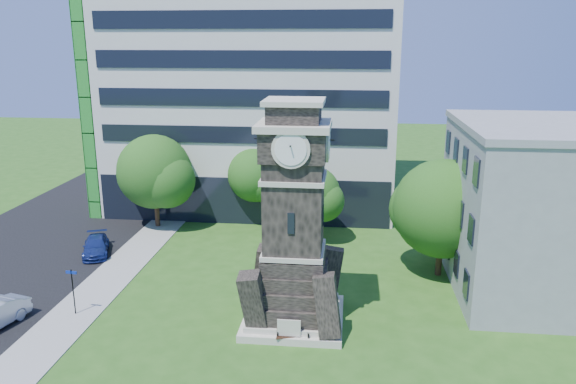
# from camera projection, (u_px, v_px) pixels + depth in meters

# --- Properties ---
(ground) EXTENTS (160.00, 160.00, 0.00)m
(ground) POSITION_uv_depth(u_px,v_px,m) (233.00, 336.00, 29.54)
(ground) COLOR #275317
(ground) RESTS_ON ground
(sidewalk) EXTENTS (3.00, 70.00, 0.06)m
(sidewalk) POSITION_uv_depth(u_px,v_px,m) (101.00, 287.00, 35.35)
(sidewalk) COLOR gray
(sidewalk) RESTS_ON ground
(clock_tower) EXTENTS (5.40, 5.40, 12.22)m
(clock_tower) POSITION_uv_depth(u_px,v_px,m) (294.00, 231.00, 29.76)
(clock_tower) COLOR beige
(clock_tower) RESTS_ON ground
(office_tall) EXTENTS (26.20, 15.11, 28.60)m
(office_tall) POSITION_uv_depth(u_px,v_px,m) (253.00, 50.00, 50.94)
(office_tall) COLOR silver
(office_tall) RESTS_ON ground
(car_street_north) EXTENTS (3.10, 4.54, 1.22)m
(car_street_north) POSITION_uv_depth(u_px,v_px,m) (96.00, 246.00, 40.69)
(car_street_north) COLOR navy
(car_street_north) RESTS_ON ground
(car_east_lot) EXTENTS (4.89, 3.11, 1.26)m
(car_east_lot) POSITION_uv_depth(u_px,v_px,m) (542.00, 305.00, 31.63)
(car_east_lot) COLOR #434347
(car_east_lot) RESTS_ON ground
(park_bench) EXTENTS (1.67, 0.45, 0.86)m
(park_bench) POSITION_uv_depth(u_px,v_px,m) (292.00, 334.00, 28.82)
(park_bench) COLOR black
(park_bench) RESTS_ON ground
(street_sign) EXTENTS (0.66, 0.07, 2.74)m
(street_sign) POSITION_uv_depth(u_px,v_px,m) (73.00, 287.00, 31.42)
(street_sign) COLOR black
(street_sign) RESTS_ON ground
(tree_nw) EXTENTS (6.68, 6.07, 7.73)m
(tree_nw) POSITION_uv_depth(u_px,v_px,m) (156.00, 174.00, 45.74)
(tree_nw) COLOR #332114
(tree_nw) RESTS_ON ground
(tree_nc) EXTENTS (5.02, 4.56, 6.52)m
(tree_nc) POSITION_uv_depth(u_px,v_px,m) (256.00, 177.00, 46.68)
(tree_nc) COLOR #332114
(tree_nc) RESTS_ON ground
(tree_ne) EXTENTS (4.64, 4.22, 5.92)m
(tree_ne) POSITION_uv_depth(u_px,v_px,m) (313.00, 196.00, 42.58)
(tree_ne) COLOR #332114
(tree_ne) RESTS_ON ground
(tree_east) EXTENTS (7.07, 6.42, 7.80)m
(tree_east) POSITION_uv_depth(u_px,v_px,m) (444.00, 211.00, 36.14)
(tree_east) COLOR #332114
(tree_east) RESTS_ON ground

